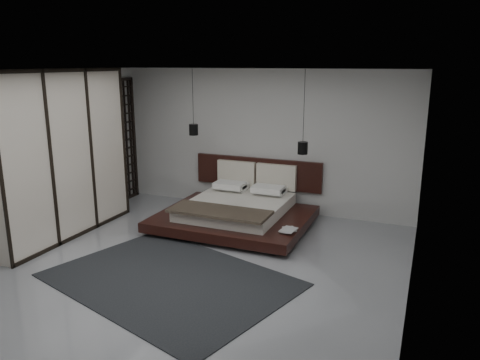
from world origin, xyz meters
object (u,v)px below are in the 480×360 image
at_px(pendant_right, 303,148).
at_px(wardrobe, 57,154).
at_px(lattice_screen, 122,141).
at_px(bed, 237,210).
at_px(rug, 170,280).
at_px(pendant_left, 194,129).

distance_m(pendant_right, wardrobe, 4.21).
height_order(lattice_screen, bed, lattice_screen).
bearing_deg(bed, wardrobe, -148.35).
distance_m(lattice_screen, bed, 3.09).
distance_m(bed, wardrobe, 3.27).
distance_m(lattice_screen, wardrobe, 2.17).
xyz_separation_m(lattice_screen, rug, (2.89, -3.01, -1.29)).
bearing_deg(lattice_screen, bed, -10.61).
relative_size(lattice_screen, bed, 0.98).
relative_size(bed, rug, 0.82).
height_order(pendant_left, pendant_right, same).
height_order(pendant_left, rug, pendant_left).
relative_size(pendant_right, wardrobe, 0.51).
xyz_separation_m(pendant_right, rug, (-1.06, -2.88, -1.44)).
height_order(pendant_right, rug, pendant_right).
distance_m(bed, rug, 2.49).
bearing_deg(rug, pendant_right, 69.73).
bearing_deg(lattice_screen, wardrobe, -83.32).
bearing_deg(wardrobe, rug, -18.10).
height_order(bed, pendant_left, pendant_left).
bearing_deg(rug, lattice_screen, 133.83).
relative_size(pendant_left, wardrobe, 0.44).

